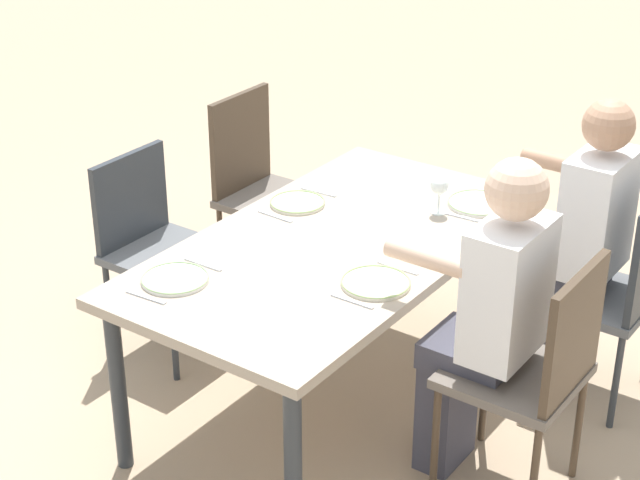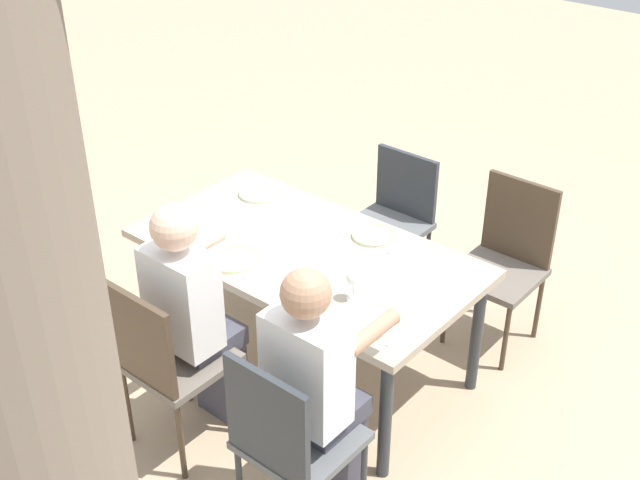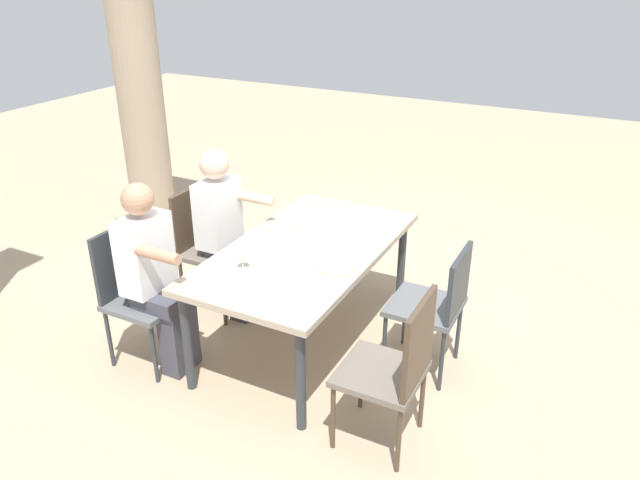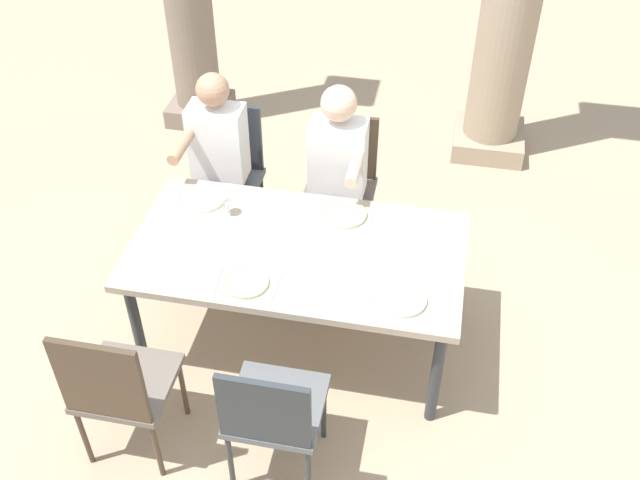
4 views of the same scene
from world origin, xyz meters
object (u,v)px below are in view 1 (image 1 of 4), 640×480
object	(u,v)px
dining_table	(334,256)
plate_2	(376,283)
wine_glass_0	(440,187)
chair_west_south	(260,180)
diner_woman_green	(578,238)
diner_man_white	(488,313)
plate_3	(175,279)
plate_0	(479,203)
chair_mid_south	(154,239)
chair_west_north	(618,284)
chair_mid_north	(537,366)
plate_1	(297,202)

from	to	relation	value
dining_table	plate_2	size ratio (longest dim) A/B	7.10
plate_2	wine_glass_0	bearing A→B (deg)	-169.63
chair_west_south	diner_woman_green	distance (m)	1.63
diner_man_white	plate_3	distance (m)	1.11
plate_0	chair_west_south	bearing A→B (deg)	-92.46
chair_west_south	diner_man_white	world-z (taller)	diner_man_white
chair_mid_south	plate_0	size ratio (longest dim) A/B	3.39
plate_0	plate_3	world-z (taller)	same
chair_west_south	chair_mid_south	world-z (taller)	chair_west_south
chair_west_north	chair_mid_north	distance (m)	0.75
diner_woman_green	plate_2	xyz separation A→B (m)	(0.88, -0.40, 0.06)
chair_mid_south	diner_man_white	distance (m)	1.61
wine_glass_0	plate_3	distance (m)	1.16
plate_1	diner_woman_green	bearing A→B (deg)	115.13
plate_1	plate_3	distance (m)	0.78
chair_west_north	chair_mid_south	distance (m)	1.95
chair_west_north	plate_3	bearing A→B (deg)	-43.12
diner_man_white	plate_2	xyz separation A→B (m)	(0.12, -0.38, 0.05)
dining_table	plate_2	bearing A→B (deg)	57.78
chair_west_south	plate_2	world-z (taller)	chair_west_south
chair_mid_south	plate_1	bearing A→B (deg)	115.10
plate_3	plate_2	bearing A→B (deg)	123.14
wine_glass_0	plate_1	world-z (taller)	wine_glass_0
diner_woman_green	plate_2	bearing A→B (deg)	-24.37
chair_west_south	chair_mid_north	bearing A→B (deg)	67.38
chair_mid_south	plate_2	bearing A→B (deg)	84.28
diner_woman_green	plate_2	distance (m)	0.96
plate_3	plate_0	bearing A→B (deg)	154.48
plate_2	plate_3	size ratio (longest dim) A/B	1.03
chair_west_south	dining_table	bearing A→B (deg)	53.33
chair_mid_south	diner_man_white	world-z (taller)	diner_man_white
diner_woman_green	plate_1	bearing A→B (deg)	-64.87
plate_0	plate_1	size ratio (longest dim) A/B	1.13
chair_west_north	plate_2	world-z (taller)	chair_west_north
plate_1	chair_mid_north	bearing A→B (deg)	77.48
plate_1	chair_west_north	bearing A→B (deg)	111.52
plate_1	plate_0	bearing A→B (deg)	124.94
dining_table	chair_mid_south	size ratio (longest dim) A/B	2.01
chair_mid_south	plate_1	world-z (taller)	chair_mid_south
dining_table	diner_man_white	size ratio (longest dim) A/B	1.39
chair_mid_south	plate_1	xyz separation A→B (m)	(-0.27, 0.58, 0.22)
chair_mid_south	chair_west_north	bearing A→B (deg)	112.69
chair_west_north	chair_mid_south	size ratio (longest dim) A/B	1.06
chair_west_south	plate_3	distance (m)	1.42
plate_0	plate_2	distance (m)	0.82
diner_woman_green	plate_3	distance (m)	1.61
wine_glass_0	diner_woman_green	bearing A→B (deg)	112.90
chair_mid_north	diner_woman_green	xyz separation A→B (m)	(-0.75, -0.19, 0.13)
chair_west_north	chair_mid_north	world-z (taller)	chair_mid_north
dining_table	diner_woman_green	size ratio (longest dim) A/B	1.40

